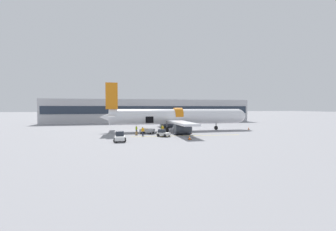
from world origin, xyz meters
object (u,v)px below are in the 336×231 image
at_px(baggage_tug_mid, 163,133).
at_px(ground_crew_supervisor, 136,129).
at_px(ground_crew_loader_a, 162,129).
at_px(suitcase_on_tarmac_upright, 136,133).
at_px(airplane, 176,117).
at_px(baggage_cart_loading, 148,131).
at_px(ground_crew_driver, 143,131).
at_px(baggage_tug_lead, 120,137).
at_px(ground_crew_loader_b, 163,129).

distance_m(baggage_tug_mid, ground_crew_supervisor, 7.69).
xyz_separation_m(ground_crew_loader_a, suitcase_on_tarmac_upright, (-5.64, -2.66, -0.56)).
distance_m(airplane, baggage_cart_loading, 8.94).
xyz_separation_m(baggage_cart_loading, ground_crew_supervisor, (-2.13, 1.59, 0.32)).
bearing_deg(ground_crew_driver, baggage_tug_lead, -122.90).
distance_m(baggage_tug_lead, ground_crew_driver, 7.94).
distance_m(baggage_cart_loading, ground_crew_loader_a, 3.43).
height_order(airplane, baggage_tug_lead, airplane).
bearing_deg(ground_crew_loader_a, baggage_tug_mid, -99.94).
height_order(ground_crew_loader_b, ground_crew_supervisor, ground_crew_loader_b).
bearing_deg(ground_crew_loader_a, airplane, 44.85).
relative_size(baggage_tug_mid, ground_crew_driver, 1.56).
relative_size(ground_crew_loader_a, suitcase_on_tarmac_upright, 2.11).
xyz_separation_m(baggage_tug_lead, ground_crew_driver, (4.31, 6.66, 0.21)).
bearing_deg(ground_crew_driver, ground_crew_loader_b, 24.40).
height_order(ground_crew_loader_a, ground_crew_driver, ground_crew_loader_a).
bearing_deg(baggage_tug_lead, baggage_tug_mid, 30.02).
bearing_deg(ground_crew_loader_a, ground_crew_supervisor, 173.77).
relative_size(baggage_cart_loading, ground_crew_loader_a, 2.07).
relative_size(ground_crew_loader_b, suitcase_on_tarmac_upright, 2.02).
height_order(ground_crew_supervisor, suitcase_on_tarmac_upright, ground_crew_supervisor).
bearing_deg(baggage_tug_lead, baggage_cart_loading, 58.90).
relative_size(baggage_tug_mid, ground_crew_loader_a, 1.47).
relative_size(ground_crew_driver, suitcase_on_tarmac_upright, 1.99).
relative_size(ground_crew_loader_a, ground_crew_supervisor, 1.13).
height_order(baggage_cart_loading, suitcase_on_tarmac_upright, baggage_cart_loading).
distance_m(airplane, ground_crew_loader_a, 5.81).
height_order(airplane, baggage_cart_loading, airplane).
distance_m(baggage_tug_lead, ground_crew_loader_b, 12.15).
distance_m(baggage_cart_loading, suitcase_on_tarmac_upright, 2.90).
distance_m(ground_crew_loader_b, ground_crew_driver, 4.69).
height_order(baggage_tug_mid, ground_crew_loader_a, ground_crew_loader_a).
distance_m(ground_crew_driver, ground_crew_supervisor, 4.26).
height_order(baggage_cart_loading, ground_crew_loader_a, ground_crew_loader_a).
relative_size(airplane, suitcase_on_tarmac_upright, 41.17).
height_order(baggage_tug_mid, ground_crew_supervisor, ground_crew_supervisor).
bearing_deg(ground_crew_loader_b, baggage_cart_loading, 167.95).
bearing_deg(baggage_tug_mid, ground_crew_loader_a, 80.06).
bearing_deg(ground_crew_supervisor, ground_crew_driver, -78.24).
distance_m(ground_crew_loader_b, ground_crew_supervisor, 5.60).
height_order(baggage_tug_lead, ground_crew_loader_b, ground_crew_loader_b).
relative_size(ground_crew_loader_b, ground_crew_driver, 1.01).
xyz_separation_m(baggage_tug_mid, suitcase_on_tarmac_upright, (-4.63, 3.08, -0.20)).
xyz_separation_m(airplane, baggage_tug_mid, (-4.83, -9.53, -2.54)).
xyz_separation_m(baggage_cart_loading, ground_crew_loader_a, (3.25, 1.01, 0.42)).
bearing_deg(ground_crew_supervisor, baggage_cart_loading, -36.79).
xyz_separation_m(airplane, suitcase_on_tarmac_upright, (-9.46, -6.46, -2.73)).
bearing_deg(baggage_cart_loading, airplane, 34.22).
distance_m(baggage_tug_mid, baggage_cart_loading, 5.23).
height_order(airplane, ground_crew_loader_a, airplane).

